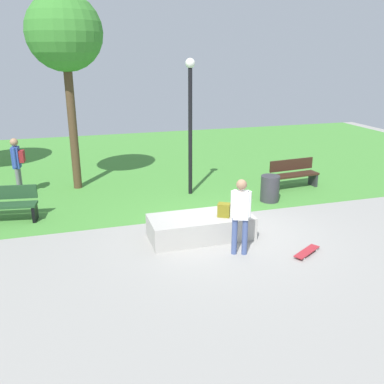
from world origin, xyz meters
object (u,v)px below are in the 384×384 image
(backpack_on_ledge, at_px, (224,210))
(park_bench_near_path, at_px, (294,173))
(skater_performing_trick, at_px, (241,211))
(park_bench_center_lawn, at_px, (4,203))
(concrete_ledge, at_px, (201,227))
(skateboard_by_ledge, at_px, (307,252))
(tree_broad_elm, at_px, (64,35))
(pedestrian_with_backpack, at_px, (17,161))
(lamp_post, at_px, (190,114))
(trash_bin, at_px, (270,189))

(backpack_on_ledge, relative_size, park_bench_near_path, 0.20)
(skater_performing_trick, bearing_deg, park_bench_center_lawn, 145.42)
(concrete_ledge, distance_m, park_bench_near_path, 4.96)
(skateboard_by_ledge, relative_size, tree_broad_elm, 0.14)
(park_bench_near_path, bearing_deg, pedestrian_with_backpack, 168.12)
(backpack_on_ledge, distance_m, skater_performing_trick, 0.93)
(concrete_ledge, height_order, tree_broad_elm, tree_broad_elm)
(skater_performing_trick, xyz_separation_m, tree_broad_elm, (-3.16, 5.89, 3.68))
(tree_broad_elm, bearing_deg, skateboard_by_ledge, -54.29)
(concrete_ledge, bearing_deg, pedestrian_with_backpack, 133.20)
(park_bench_near_path, bearing_deg, park_bench_center_lawn, -177.18)
(skater_performing_trick, distance_m, lamp_post, 4.52)
(park_bench_near_path, relative_size, pedestrian_with_backpack, 0.93)
(pedestrian_with_backpack, bearing_deg, skater_performing_trick, -49.35)
(park_bench_near_path, bearing_deg, tree_broad_elm, 163.39)
(park_bench_near_path, distance_m, pedestrian_with_backpack, 8.58)
(park_bench_near_path, bearing_deg, skater_performing_trick, -132.06)
(tree_broad_elm, relative_size, lamp_post, 1.45)
(skater_performing_trick, xyz_separation_m, lamp_post, (0.16, 4.27, 1.48))
(pedestrian_with_backpack, bearing_deg, park_bench_near_path, -11.88)
(pedestrian_with_backpack, bearing_deg, skateboard_by_ledge, -44.33)
(concrete_ledge, xyz_separation_m, park_bench_center_lawn, (-4.51, 2.42, 0.21))
(lamp_post, bearing_deg, tree_broad_elm, 153.94)
(lamp_post, bearing_deg, backpack_on_ledge, -93.16)
(concrete_ledge, distance_m, backpack_on_ledge, 0.68)
(skateboard_by_ledge, bearing_deg, lamp_post, 104.66)
(concrete_ledge, distance_m, trash_bin, 3.31)
(backpack_on_ledge, height_order, skateboard_by_ledge, backpack_on_ledge)
(skateboard_by_ledge, xyz_separation_m, park_bench_center_lawn, (-6.44, 3.93, 0.42))
(backpack_on_ledge, bearing_deg, tree_broad_elm, 153.36)
(park_bench_center_lawn, bearing_deg, backpack_on_ledge, -27.28)
(skateboard_by_ledge, bearing_deg, tree_broad_elm, 125.71)
(lamp_post, bearing_deg, skateboard_by_ledge, -75.34)
(skater_performing_trick, relative_size, park_bench_center_lawn, 1.02)
(skateboard_by_ledge, bearing_deg, pedestrian_with_backpack, 135.67)
(trash_bin, bearing_deg, pedestrian_with_backpack, 158.80)
(skater_performing_trick, distance_m, tree_broad_elm, 7.63)
(concrete_ledge, relative_size, park_bench_near_path, 1.47)
(skateboard_by_ledge, relative_size, trash_bin, 1.02)
(park_bench_near_path, height_order, pedestrian_with_backpack, pedestrian_with_backpack)
(skater_performing_trick, bearing_deg, concrete_ledge, 116.85)
(park_bench_near_path, bearing_deg, skateboard_by_ledge, -116.03)
(skateboard_by_ledge, height_order, pedestrian_with_backpack, pedestrian_with_backpack)
(skater_performing_trick, relative_size, trash_bin, 2.18)
(skateboard_by_ledge, bearing_deg, backpack_on_ledge, 136.71)
(park_bench_center_lawn, distance_m, lamp_post, 5.62)
(trash_bin, relative_size, pedestrian_with_backpack, 0.44)
(skater_performing_trick, bearing_deg, pedestrian_with_backpack, 130.65)
(skateboard_by_ledge, xyz_separation_m, park_bench_near_path, (2.12, 4.35, 0.42))
(skater_performing_trick, xyz_separation_m, park_bench_center_lawn, (-5.05, 3.48, -0.50))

